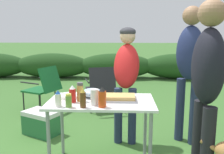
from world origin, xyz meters
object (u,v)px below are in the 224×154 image
at_px(standing_person_in_gray_fleece, 190,62).
at_px(cooler_box, 42,123).
at_px(mixing_bowl, 92,93).
at_px(spice_jar, 80,92).
at_px(standing_person_in_red_jacket, 126,71).
at_px(camp_chair_near_hedge, 44,86).
at_px(standing_person_in_navy_coat, 207,80).
at_px(folding_table, 101,108).
at_px(relish_jar, 69,101).
at_px(beer_bottle, 83,98).
at_px(food_tray, 120,98).
at_px(hot_sauce_bottle, 102,97).
at_px(paper_cup_stack, 95,97).
at_px(mayo_bottle, 58,99).
at_px(camp_chair_green_behind_table, 101,86).
at_px(ketchup_bottle, 72,94).
at_px(plate_stack, 70,96).

xyz_separation_m(standing_person_in_gray_fleece, cooler_box, (-1.99, 0.17, -0.90)).
bearing_deg(mixing_bowl, standing_person_in_gray_fleece, 23.74).
bearing_deg(spice_jar, mixing_bowl, 60.19).
height_order(standing_person_in_red_jacket, camp_chair_near_hedge, standing_person_in_red_jacket).
bearing_deg(spice_jar, standing_person_in_navy_coat, -15.46).
bearing_deg(standing_person_in_red_jacket, folding_table, -104.61).
bearing_deg(cooler_box, relish_jar, -31.54).
height_order(beer_bottle, relish_jar, beer_bottle).
bearing_deg(relish_jar, food_tray, 28.48).
bearing_deg(hot_sauce_bottle, mixing_bowl, 111.37).
height_order(folding_table, mixing_bowl, mixing_bowl).
bearing_deg(beer_bottle, standing_person_in_gray_fleece, 36.79).
distance_m(folding_table, paper_cup_stack, 0.23).
bearing_deg(standing_person_in_navy_coat, relish_jar, -99.61).
distance_m(mixing_bowl, hot_sauce_bottle, 0.40).
height_order(hot_sauce_bottle, camp_chair_near_hedge, hot_sauce_bottle).
bearing_deg(mayo_bottle, spice_jar, 48.03).
relative_size(paper_cup_stack, hot_sauce_bottle, 0.80).
xyz_separation_m(beer_bottle, cooler_box, (-0.78, 1.08, -0.66)).
height_order(standing_person_in_gray_fleece, camp_chair_green_behind_table, standing_person_in_gray_fleece).
bearing_deg(mixing_bowl, paper_cup_stack, -78.06).
distance_m(relish_jar, standing_person_in_gray_fleece, 1.65).
distance_m(standing_person_in_red_jacket, cooler_box, 1.43).
height_order(folding_table, camp_chair_green_behind_table, camp_chair_green_behind_table).
xyz_separation_m(mayo_bottle, ketchup_bottle, (0.11, 0.15, 0.01)).
distance_m(mayo_bottle, standing_person_in_navy_coat, 1.37).
distance_m(standing_person_in_red_jacket, camp_chair_green_behind_table, 1.38).
bearing_deg(food_tray, standing_person_in_red_jacket, 83.34).
xyz_separation_m(plate_stack, spice_jar, (0.14, -0.15, 0.08)).
xyz_separation_m(plate_stack, beer_bottle, (0.20, -0.36, 0.07)).
xyz_separation_m(mixing_bowl, ketchup_bottle, (-0.17, -0.22, 0.04)).
relative_size(food_tray, spice_jar, 1.84).
bearing_deg(hot_sauce_bottle, cooler_box, 132.19).
distance_m(paper_cup_stack, camp_chair_green_behind_table, 2.11).
bearing_deg(mayo_bottle, folding_table, 30.35).
distance_m(hot_sauce_bottle, standing_person_in_navy_coat, 0.95).
bearing_deg(standing_person_in_red_jacket, plate_stack, -130.46).
relative_size(paper_cup_stack, beer_bottle, 0.84).
distance_m(food_tray, beer_bottle, 0.44).
xyz_separation_m(standing_person_in_red_jacket, camp_chair_green_behind_table, (-0.45, 1.21, -0.48)).
bearing_deg(mixing_bowl, plate_stack, -173.73).
distance_m(beer_bottle, standing_person_in_navy_coat, 1.13).
relative_size(standing_person_in_red_jacket, standing_person_in_navy_coat, 0.88).
height_order(ketchup_bottle, camp_chair_near_hedge, ketchup_bottle).
bearing_deg(hot_sauce_bottle, plate_stack, 138.26).
bearing_deg(relish_jar, cooler_box, 120.77).
bearing_deg(camp_chair_green_behind_table, beer_bottle, -105.98).
relative_size(folding_table, cooler_box, 1.92).
xyz_separation_m(standing_person_in_red_jacket, camp_chair_near_hedge, (-1.48, 1.16, -0.48)).
relative_size(food_tray, cooler_box, 0.63).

